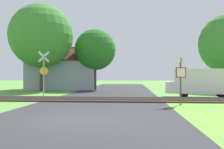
# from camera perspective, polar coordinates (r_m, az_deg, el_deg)

# --- Properties ---
(ground_plane) EXTENTS (160.00, 160.00, 0.00)m
(ground_plane) POSITION_cam_1_polar(r_m,az_deg,el_deg) (10.00, -6.78, -10.12)
(ground_plane) COLOR #5B933D
(road_asphalt) EXTENTS (8.11, 80.00, 0.01)m
(road_asphalt) POSITION_cam_1_polar(r_m,az_deg,el_deg) (11.95, -4.87, -8.49)
(road_asphalt) COLOR #2D2D30
(road_asphalt) RESTS_ON ground
(rail_track) EXTENTS (60.00, 2.60, 0.22)m
(rail_track) POSITION_cam_1_polar(r_m,az_deg,el_deg) (17.23, -1.93, -5.79)
(rail_track) COLOR #422D1E
(rail_track) RESTS_ON ground
(stop_sign_near) EXTENTS (0.87, 0.19, 3.09)m
(stop_sign_near) POSITION_cam_1_polar(r_m,az_deg,el_deg) (15.02, 15.44, -0.08)
(stop_sign_near) COLOR brown
(stop_sign_near) RESTS_ON ground
(crossing_sign_far) EXTENTS (0.86, 0.21, 3.66)m
(crossing_sign_far) POSITION_cam_1_polar(r_m,az_deg,el_deg) (20.47, -15.35, 0.82)
(crossing_sign_far) COLOR #9E9EA5
(crossing_sign_far) RESTS_ON ground
(house) EXTENTS (9.14, 6.05, 5.34)m
(house) POSITION_cam_1_polar(r_m,az_deg,el_deg) (32.13, -11.27, 0.16)
(house) COLOR #99A3B7
(house) RESTS_ON ground
(tree_left) EXTENTS (7.07, 7.07, 9.70)m
(tree_left) POSITION_cam_1_polar(r_m,az_deg,el_deg) (29.17, -15.86, 8.49)
(tree_left) COLOR #513823
(tree_left) RESTS_ON ground
(tree_center) EXTENTS (4.93, 4.93, 7.30)m
(tree_center) POSITION_cam_1_polar(r_m,az_deg,el_deg) (30.11, -3.86, 5.66)
(tree_center) COLOR #513823
(tree_center) RESTS_ON ground
(mail_truck) EXTENTS (5.13, 2.58, 2.24)m
(mail_truck) POSITION_cam_1_polar(r_m,az_deg,el_deg) (20.70, 19.45, -1.58)
(mail_truck) COLOR white
(mail_truck) RESTS_ON ground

